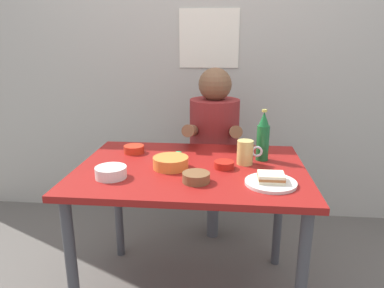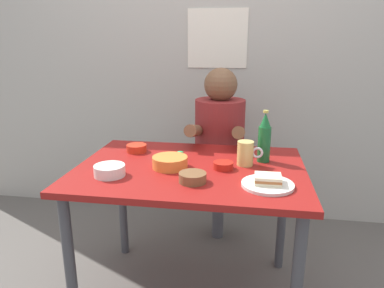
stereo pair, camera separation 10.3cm
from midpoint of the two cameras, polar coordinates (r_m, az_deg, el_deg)
wall_back at (r=2.68m, az=4.67°, el=15.54°), size 4.40×0.09×2.60m
dining_table at (r=1.77m, az=1.43°, el=-6.50°), size 1.10×0.80×0.74m
stool at (r=2.45m, az=5.46°, el=-7.41°), size 0.34×0.34×0.45m
person_seated at (r=2.31m, az=5.71°, el=2.00°), size 0.33×0.56×0.72m
plate_orange at (r=1.55m, az=13.90°, el=-6.36°), size 0.22×0.22×0.01m
sandwich at (r=1.54m, az=13.96°, el=-5.50°), size 0.11×0.09×0.04m
beer_mug at (r=1.76m, az=10.28°, el=-1.48°), size 0.13×0.08×0.12m
beer_bottle at (r=1.82m, az=13.11°, el=0.83°), size 0.06×0.06×0.26m
soup_bowl_orange at (r=1.71m, az=-1.82°, el=-2.85°), size 0.17×0.17×0.05m
rice_bowl_white at (r=1.64m, az=-11.31°, el=-4.11°), size 0.14×0.14×0.05m
condiment_bowl_brown at (r=1.54m, az=2.03°, el=-5.32°), size 0.12×0.12×0.04m
sauce_bowl_chili at (r=1.97m, az=-7.39°, el=-0.62°), size 0.11×0.11×0.04m
sambal_bowl_red at (r=1.71m, az=6.76°, el=-3.39°), size 0.10×0.10×0.03m
spoon at (r=1.92m, az=-0.76°, el=-1.50°), size 0.07×0.11×0.01m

